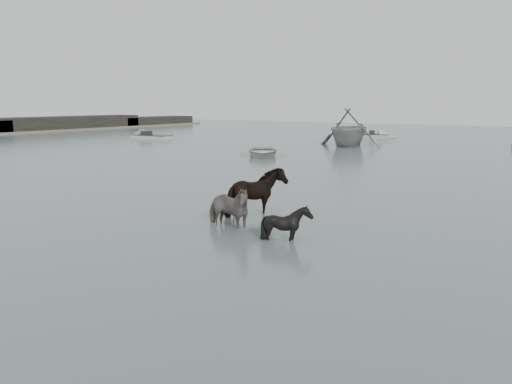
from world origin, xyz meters
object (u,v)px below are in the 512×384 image
Objects in this scene: pony_dark at (257,189)px; rowboat_lead at (262,150)px; pony_black at (287,218)px; pony_pinto at (227,202)px.

rowboat_lead is at bearing 28.70° from pony_dark.
rowboat_lead is (-9.10, 14.71, -0.42)m from pony_dark.
pony_black is at bearing -89.52° from rowboat_lead.
pony_dark is 1.47× the size of pony_black.
pony_black is at bearing -135.02° from pony_dark.
rowboat_lead is at bearing 51.10° from pony_black.
pony_pinto is 18.81m from rowboat_lead.
pony_pinto is at bearing 99.52° from pony_black.
rowboat_lead is at bearing 34.66° from pony_pinto.
pony_black reaches higher than rowboat_lead.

